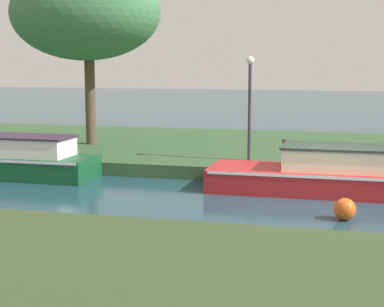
{
  "coord_description": "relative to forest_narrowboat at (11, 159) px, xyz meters",
  "views": [
    {
      "loc": [
        0.55,
        -15.15,
        3.4
      ],
      "look_at": [
        -3.64,
        1.2,
        0.9
      ],
      "focal_mm": 58.2,
      "sensor_mm": 36.0,
      "label": 1
    }
  ],
  "objects": [
    {
      "name": "ground_plane",
      "position": [
        9.19,
        -1.2,
        -0.52
      ],
      "size": [
        120.0,
        120.0,
        0.0
      ],
      "primitive_type": "plane",
      "color": "#1E404F"
    },
    {
      "name": "riverbank_far",
      "position": [
        9.19,
        5.8,
        -0.32
      ],
      "size": [
        72.0,
        10.0,
        0.4
      ],
      "primitive_type": "cube",
      "color": "#31512F",
      "rests_on": "ground_plane"
    },
    {
      "name": "forest_narrowboat",
      "position": [
        0.0,
        0.0,
        0.0
      ],
      "size": [
        5.27,
        1.76,
        1.25
      ],
      "color": "#134928",
      "rests_on": "ground_plane"
    },
    {
      "name": "willow_tree_left",
      "position": [
        0.52,
        4.39,
        4.57
      ],
      "size": [
        5.46,
        4.32,
        6.39
      ],
      "color": "#4F3D2C",
      "rests_on": "riverbank_far"
    },
    {
      "name": "lamp_post",
      "position": [
        6.76,
        2.31,
        1.85
      ],
      "size": [
        0.24,
        0.24,
        3.16
      ],
      "color": "#333338",
      "rests_on": "riverbank_far"
    },
    {
      "name": "mooring_post_near",
      "position": [
        7.97,
        1.25,
        0.29
      ],
      "size": [
        0.19,
        0.19,
        0.82
      ],
      "primitive_type": "cylinder",
      "color": "brown",
      "rests_on": "riverbank_far"
    },
    {
      "name": "channel_buoy",
      "position": [
        9.69,
        -2.82,
        -0.28
      ],
      "size": [
        0.48,
        0.48,
        0.48
      ],
      "primitive_type": "sphere",
      "color": "#E55919",
      "rests_on": "ground_plane"
    }
  ]
}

